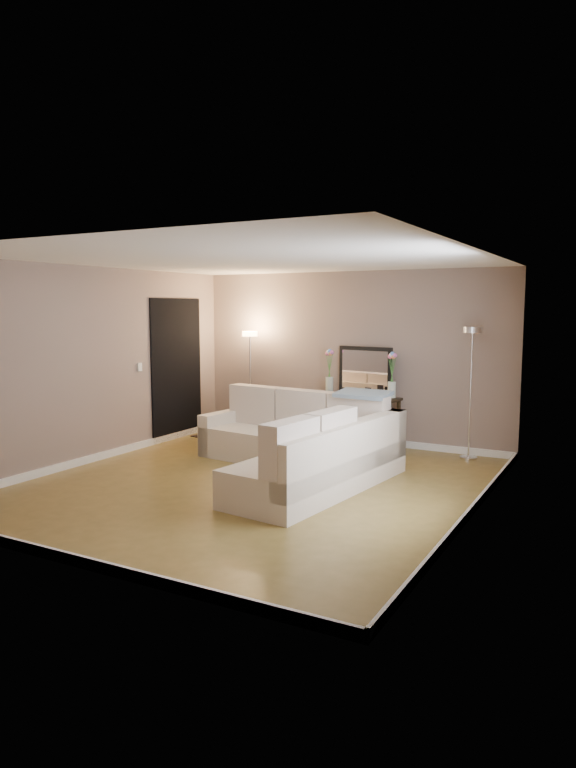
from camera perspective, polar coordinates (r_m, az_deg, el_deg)
The scene contains 23 objects.
floor at distance 7.62m, azimuth -2.92°, elevation -8.92°, with size 5.00×5.50×0.01m, color olive.
ceiling at distance 7.35m, azimuth -3.05°, elevation 11.06°, with size 5.00×5.50×0.01m, color white.
wall_back at distance 9.82m, azimuth 5.50°, elevation 2.36°, with size 5.00×0.02×2.60m, color gray.
wall_front at distance 5.24m, azimuth -19.01°, elevation -1.90°, with size 5.00×0.02×2.60m, color gray.
wall_left at distance 8.94m, azimuth -16.82°, elevation 1.66°, with size 0.02×5.50×2.60m, color gray.
wall_right at distance 6.43m, azimuth 16.44°, elevation -0.25°, with size 0.02×5.50×2.60m, color gray.
baseboard_back at distance 9.97m, azimuth 5.36°, elevation -4.83°, with size 5.00×0.03×0.10m, color white.
baseboard_front at distance 5.58m, azimuth -18.30°, elevation -14.66°, with size 5.00×0.03×0.10m, color white.
baseboard_left at distance 9.12m, azimuth -16.44°, elevation -6.20°, with size 0.03×5.50×0.10m, color white.
baseboard_right at distance 6.70m, azimuth 15.86°, elevation -10.92°, with size 0.03×5.50×0.10m, color white.
doorway at distance 10.20m, azimuth -9.85°, elevation 1.33°, with size 0.02×1.20×2.20m, color black.
switch_plate at distance 9.54m, azimuth -13.04°, elevation 1.48°, with size 0.02×0.08×0.12m, color white.
sectional_sofa at distance 7.99m, azimuth 1.27°, elevation -5.52°, with size 2.79×2.89×0.95m.
throw_blanket at distance 8.20m, azimuth 6.70°, elevation -0.89°, with size 0.68×0.39×0.05m, color gray.
console_table at distance 9.60m, azimuth 5.94°, elevation -2.97°, with size 1.28×0.50×0.77m.
leaning_mirror at distance 9.60m, azimuth 6.87°, elevation 1.26°, with size 0.88×0.16×0.69m.
table_decor at distance 9.47m, azimuth 6.24°, elevation -0.78°, with size 0.53×0.16×0.12m.
flower_vase_left at distance 9.75m, azimuth 3.70°, elevation 0.93°, with size 0.15×0.13×0.66m.
flower_vase_right at distance 9.22m, azimuth 9.22°, elevation 0.51°, with size 0.15×0.13×0.66m.
floor_lamp_lit at distance 10.27m, azimuth -3.39°, elevation 1.93°, with size 0.29×0.29×1.68m.
floor_lamp_unlit at distance 8.97m, azimuth 15.99°, elevation 1.52°, with size 0.29×0.29×1.80m.
charcoal_rug at distance 10.29m, azimuth -4.98°, elevation -4.71°, with size 1.09×0.82×0.01m, color black.
black_bag at distance 10.33m, azimuth -6.05°, elevation -3.61°, with size 0.31×0.22×0.20m, color black.
Camera 1 is at (3.85, -6.24, 2.06)m, focal length 30.00 mm.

